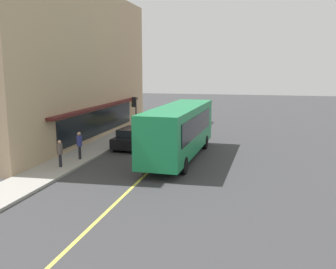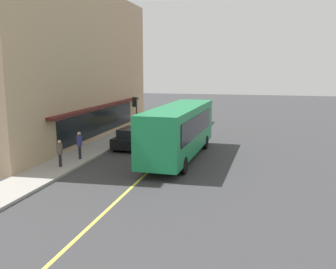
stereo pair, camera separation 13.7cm
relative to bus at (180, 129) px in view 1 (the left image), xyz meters
The scene contains 10 objects.
ground 3.12m from the bus, 27.01° to the left, with size 120.00×120.00×0.00m, color #38383A.
sidewalk 7.25m from the bus, 72.15° to the left, with size 80.00×2.50×0.15m, color #9E9B93.
lane_centre_stripe 3.12m from the bus, 27.01° to the left, with size 36.00×0.16×0.01m, color #D8D14C.
storefront_building 14.01m from the bus, 66.64° to the left, with size 24.17×9.31×12.49m.
bus is the anchor object (origin of this frame).
traffic_light 10.44m from the bus, 34.97° to the left, with size 0.30×0.52×3.20m.
car_yellow 14.21m from the bus, 17.59° to the left, with size 4.34×1.95×1.52m.
car_black 5.04m from the bus, 58.86° to the left, with size 4.38×2.01×1.52m.
pedestrian_at_corner 6.57m from the bus, 110.29° to the left, with size 0.34×0.34×1.78m.
pedestrian_by_curb 7.73m from the bus, 123.85° to the left, with size 0.34×0.34×1.62m.
Camera 1 is at (-25.93, -5.94, 5.97)m, focal length 39.84 mm.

